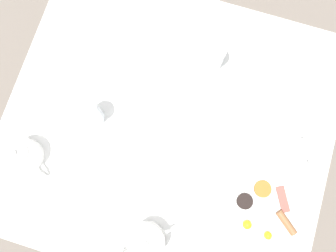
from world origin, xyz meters
name	(u,v)px	position (x,y,z in m)	size (l,w,h in m)	color
ground_plane	(168,149)	(0.00, 0.00, 0.00)	(8.00, 8.00, 0.00)	#70665B
table	(168,130)	(0.00, 0.00, 0.70)	(1.10, 1.21, 0.77)	white
breakfast_plate	(264,212)	(-0.19, -0.41, 0.78)	(0.30, 0.30, 0.04)	white
teapot_near	(146,241)	(-0.40, -0.05, 0.82)	(0.15, 0.17, 0.13)	white
teapot_far	(22,155)	(-0.25, 0.46, 0.82)	(0.12, 0.19, 0.13)	white
teacup_with_saucer_left	(305,149)	(0.06, -0.49, 0.79)	(0.14, 0.14, 0.06)	white
water_glass_tall	(214,56)	(0.29, -0.09, 0.84)	(0.07, 0.07, 0.15)	white
water_glass_short	(90,113)	(-0.04, 0.27, 0.85)	(0.07, 0.07, 0.16)	white
napkin_folded	(137,107)	(0.04, 0.13, 0.77)	(0.17, 0.16, 0.01)	white
fork_by_plate	(211,107)	(0.12, -0.13, 0.77)	(0.12, 0.13, 0.00)	silver
knife_by_plate	(123,163)	(-0.18, 0.12, 0.77)	(0.20, 0.03, 0.00)	silver
spoon_for_tea	(46,72)	(0.07, 0.51, 0.77)	(0.13, 0.07, 0.00)	silver
fork_spare	(142,11)	(0.42, 0.24, 0.77)	(0.18, 0.05, 0.00)	silver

